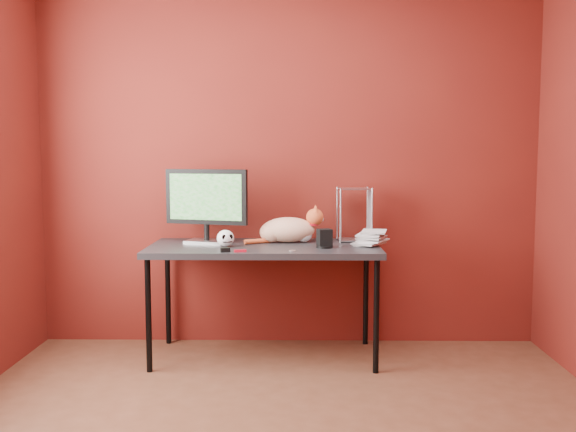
{
  "coord_description": "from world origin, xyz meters",
  "views": [
    {
      "loc": [
        0.06,
        -2.78,
        1.35
      ],
      "look_at": [
        0.01,
        1.15,
        0.96
      ],
      "focal_mm": 40.0,
      "sensor_mm": 36.0,
      "label": 1
    }
  ],
  "objects_px": {
    "desk": "(264,253)",
    "speaker": "(324,239)",
    "book_stack": "(361,163)",
    "skull_mug": "(225,238)",
    "monitor": "(206,202)",
    "cat": "(288,229)"
  },
  "relations": [
    {
      "from": "monitor",
      "to": "book_stack",
      "type": "relative_size",
      "value": 0.52
    },
    {
      "from": "monitor",
      "to": "cat",
      "type": "distance_m",
      "value": 0.58
    },
    {
      "from": "cat",
      "to": "skull_mug",
      "type": "relative_size",
      "value": 4.43
    },
    {
      "from": "monitor",
      "to": "skull_mug",
      "type": "relative_size",
      "value": 4.68
    },
    {
      "from": "cat",
      "to": "book_stack",
      "type": "bearing_deg",
      "value": -11.28
    },
    {
      "from": "desk",
      "to": "skull_mug",
      "type": "xyz_separation_m",
      "value": [
        -0.25,
        -0.07,
        0.11
      ]
    },
    {
      "from": "desk",
      "to": "skull_mug",
      "type": "height_order",
      "value": "skull_mug"
    },
    {
      "from": "desk",
      "to": "cat",
      "type": "relative_size",
      "value": 2.82
    },
    {
      "from": "book_stack",
      "to": "skull_mug",
      "type": "bearing_deg",
      "value": -170.61
    },
    {
      "from": "desk",
      "to": "book_stack",
      "type": "bearing_deg",
      "value": 6.45
    },
    {
      "from": "monitor",
      "to": "skull_mug",
      "type": "height_order",
      "value": "monitor"
    },
    {
      "from": "speaker",
      "to": "book_stack",
      "type": "relative_size",
      "value": 0.11
    },
    {
      "from": "monitor",
      "to": "speaker",
      "type": "relative_size",
      "value": 4.67
    },
    {
      "from": "monitor",
      "to": "book_stack",
      "type": "bearing_deg",
      "value": 13.3
    },
    {
      "from": "skull_mug",
      "to": "speaker",
      "type": "bearing_deg",
      "value": -23.74
    },
    {
      "from": "skull_mug",
      "to": "speaker",
      "type": "distance_m",
      "value": 0.63
    },
    {
      "from": "desk",
      "to": "cat",
      "type": "distance_m",
      "value": 0.25
    },
    {
      "from": "desk",
      "to": "speaker",
      "type": "bearing_deg",
      "value": -15.1
    },
    {
      "from": "desk",
      "to": "book_stack",
      "type": "height_order",
      "value": "book_stack"
    },
    {
      "from": "desk",
      "to": "speaker",
      "type": "relative_size",
      "value": 12.51
    },
    {
      "from": "desk",
      "to": "skull_mug",
      "type": "distance_m",
      "value": 0.28
    },
    {
      "from": "cat",
      "to": "speaker",
      "type": "relative_size",
      "value": 4.43
    }
  ]
}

